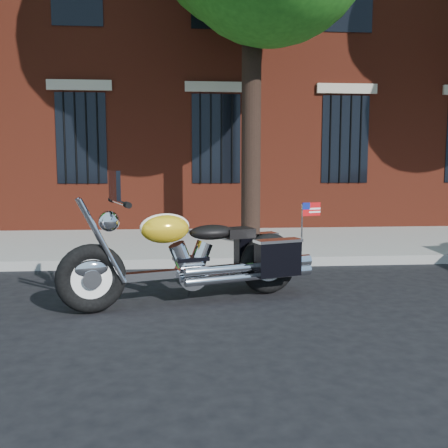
{
  "coord_description": "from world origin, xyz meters",
  "views": [
    {
      "loc": [
        -0.79,
        -6.37,
        1.59
      ],
      "look_at": [
        -0.18,
        0.8,
        0.75
      ],
      "focal_mm": 40.0,
      "sensor_mm": 36.0,
      "label": 1
    }
  ],
  "objects": [
    {
      "name": "ground",
      "position": [
        0.0,
        0.0,
        0.0
      ],
      "size": [
        120.0,
        120.0,
        0.0
      ],
      "primitive_type": "plane",
      "color": "black",
      "rests_on": "ground"
    },
    {
      "name": "curb",
      "position": [
        0.0,
        1.38,
        0.07
      ],
      "size": [
        40.0,
        0.16,
        0.15
      ],
      "primitive_type": "cube",
      "color": "gray",
      "rests_on": "ground"
    },
    {
      "name": "sidewalk",
      "position": [
        0.0,
        3.26,
        0.07
      ],
      "size": [
        40.0,
        3.6,
        0.15
      ],
      "primitive_type": "cube",
      "color": "gray",
      "rests_on": "ground"
    },
    {
      "name": "building",
      "position": [
        0.0,
        10.06,
        6.0
      ],
      "size": [
        26.0,
        10.08,
        12.0
      ],
      "color": "maroon",
      "rests_on": "ground"
    },
    {
      "name": "motorcycle",
      "position": [
        -0.6,
        -0.64,
        0.52
      ],
      "size": [
        3.03,
        1.43,
        1.54
      ],
      "rotation": [
        0.0,
        0.0,
        0.31
      ],
      "color": "black",
      "rests_on": "ground"
    }
  ]
}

